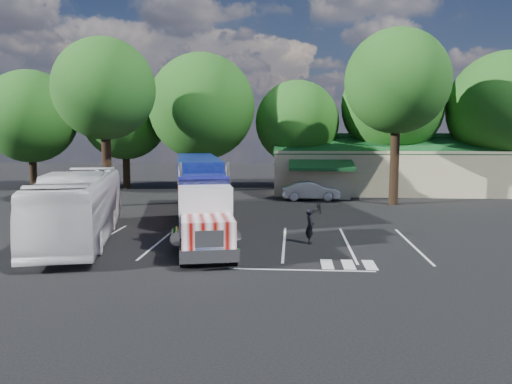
# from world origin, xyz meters

# --- Properties ---
(ground) EXTENTS (120.00, 120.00, 0.00)m
(ground) POSITION_xyz_m (0.00, 0.00, 0.00)
(ground) COLOR black
(ground) RESTS_ON ground
(event_hall) EXTENTS (24.20, 14.12, 5.55)m
(event_hall) POSITION_xyz_m (13.74, 17.81, 2.21)
(event_hall) COLOR #BDB18D
(event_hall) RESTS_ON ground
(tree_row_a) EXTENTS (9.00, 9.00, 11.68)m
(tree_row_a) POSITION_xyz_m (-22.00, 16.50, 7.16)
(tree_row_a) COLOR black
(tree_row_a) RESTS_ON ground
(tree_row_b) EXTENTS (8.40, 8.40, 11.35)m
(tree_row_b) POSITION_xyz_m (-13.00, 17.80, 7.13)
(tree_row_b) COLOR black
(tree_row_b) RESTS_ON ground
(tree_row_c) EXTENTS (10.00, 10.00, 13.05)m
(tree_row_c) POSITION_xyz_m (-5.00, 16.20, 8.04)
(tree_row_c) COLOR black
(tree_row_c) RESTS_ON ground
(tree_row_d) EXTENTS (8.00, 8.00, 10.60)m
(tree_row_d) POSITION_xyz_m (4.00, 17.50, 6.58)
(tree_row_d) COLOR black
(tree_row_d) RESTS_ON ground
(tree_row_e) EXTENTS (9.60, 9.60, 12.90)m
(tree_row_e) POSITION_xyz_m (13.00, 18.00, 8.09)
(tree_row_e) COLOR black
(tree_row_e) RESTS_ON ground
(tree_row_f) EXTENTS (10.40, 10.40, 13.00)m
(tree_row_f) POSITION_xyz_m (23.00, 16.80, 7.79)
(tree_row_f) COLOR black
(tree_row_f) RESTS_ON ground
(tree_near_left) EXTENTS (7.60, 7.60, 12.65)m
(tree_near_left) POSITION_xyz_m (-10.50, 6.00, 8.81)
(tree_near_left) COLOR black
(tree_near_left) RESTS_ON ground
(tree_near_right) EXTENTS (8.00, 8.00, 13.50)m
(tree_near_right) POSITION_xyz_m (11.50, 8.50, 9.46)
(tree_near_right) COLOR black
(tree_near_right) RESTS_ON ground
(semi_truck) EXTENTS (6.83, 20.04, 4.19)m
(semi_truck) POSITION_xyz_m (-2.12, -0.87, 2.37)
(semi_truck) COLOR black
(semi_truck) RESTS_ON ground
(woman) EXTENTS (0.47, 0.68, 1.78)m
(woman) POSITION_xyz_m (4.50, -6.00, 0.89)
(woman) COLOR black
(woman) RESTS_ON ground
(bicycle) EXTENTS (0.79, 1.77, 0.90)m
(bicycle) POSITION_xyz_m (5.50, 4.18, 0.45)
(bicycle) COLOR black
(bicycle) RESTS_ON ground
(tour_bus) EXTENTS (6.15, 13.26, 3.60)m
(tour_bus) POSITION_xyz_m (-7.40, -6.19, 1.80)
(tour_bus) COLOR silver
(tour_bus) RESTS_ON ground
(silver_sedan) EXTENTS (4.92, 2.12, 1.58)m
(silver_sedan) POSITION_xyz_m (5.09, 10.50, 0.79)
(silver_sedan) COLOR #ACB0B4
(silver_sedan) RESTS_ON ground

